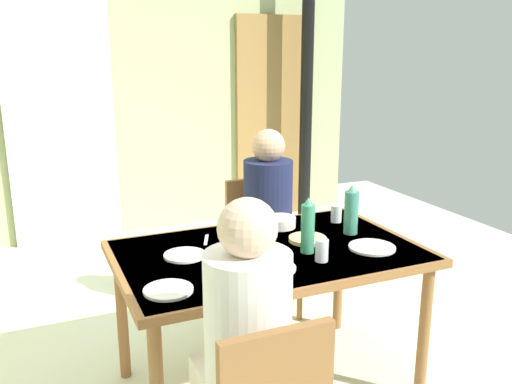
% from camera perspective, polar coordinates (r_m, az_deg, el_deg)
% --- Properties ---
extents(ground_plane, '(6.72, 6.72, 0.00)m').
position_cam_1_polar(ground_plane, '(3.05, -5.56, -18.67)').
color(ground_plane, silver).
extents(wall_back, '(4.79, 0.10, 2.82)m').
position_cam_1_polar(wall_back, '(5.08, -15.27, 11.24)').
color(wall_back, '#A7B47F').
rests_on(wall_back, ground_plane).
extents(door_wooden, '(0.80, 0.05, 2.00)m').
position_cam_1_polar(door_wooden, '(5.51, 1.87, 7.70)').
color(door_wooden, olive).
rests_on(door_wooden, ground_plane).
extents(stove_pipe_column, '(0.12, 0.12, 2.82)m').
position_cam_1_polar(stove_pipe_column, '(5.33, 5.36, 11.83)').
color(stove_pipe_column, black).
rests_on(stove_pipe_column, ground_plane).
extents(curtain_panel, '(0.90, 0.03, 2.37)m').
position_cam_1_polar(curtain_panel, '(4.95, -19.93, 8.18)').
color(curtain_panel, white).
rests_on(curtain_panel, ground_plane).
extents(dining_table, '(1.44, 0.91, 0.75)m').
position_cam_1_polar(dining_table, '(2.64, 1.31, -7.51)').
color(dining_table, brown).
rests_on(dining_table, ground_plane).
extents(chair_far_diner, '(0.40, 0.40, 0.87)m').
position_cam_1_polar(chair_far_diner, '(3.51, 0.41, -4.84)').
color(chair_far_diner, brown).
rests_on(chair_far_diner, ground_plane).
extents(person_near_diner, '(0.30, 0.37, 0.77)m').
position_cam_1_polar(person_near_diner, '(1.90, -1.03, -13.38)').
color(person_near_diner, silver).
rests_on(person_near_diner, ground_plane).
extents(person_far_diner, '(0.30, 0.37, 0.77)m').
position_cam_1_polar(person_far_diner, '(3.31, 1.38, -0.93)').
color(person_far_diner, '#192742').
rests_on(person_far_diner, ground_plane).
extents(water_bottle_green_near, '(0.07, 0.07, 0.26)m').
position_cam_1_polar(water_bottle_green_near, '(2.85, 9.97, -1.98)').
color(water_bottle_green_near, '#3C8570').
rests_on(water_bottle_green_near, dining_table).
extents(water_bottle_green_far, '(0.06, 0.06, 0.27)m').
position_cam_1_polar(water_bottle_green_far, '(2.55, 5.46, -3.67)').
color(water_bottle_green_far, '#398F68').
rests_on(water_bottle_green_far, dining_table).
extents(serving_bowl_center, '(0.17, 0.17, 0.05)m').
position_cam_1_polar(serving_bowl_center, '(2.94, 2.55, -3.17)').
color(serving_bowl_center, white).
rests_on(serving_bowl_center, dining_table).
extents(dinner_plate_near_left, '(0.20, 0.20, 0.01)m').
position_cam_1_polar(dinner_plate_near_left, '(2.39, 1.83, -8.00)').
color(dinner_plate_near_left, white).
rests_on(dinner_plate_near_left, dining_table).
extents(dinner_plate_near_right, '(0.20, 0.20, 0.01)m').
position_cam_1_polar(dinner_plate_near_right, '(2.21, -9.19, -10.13)').
color(dinner_plate_near_right, white).
rests_on(dinner_plate_near_right, dining_table).
extents(dinner_plate_far_center, '(0.22, 0.22, 0.01)m').
position_cam_1_polar(dinner_plate_far_center, '(2.69, 12.09, -5.70)').
color(dinner_plate_far_center, white).
rests_on(dinner_plate_far_center, dining_table).
extents(dinner_plate_far_side, '(0.20, 0.20, 0.01)m').
position_cam_1_polar(dinner_plate_far_side, '(2.56, -7.49, -6.58)').
color(dinner_plate_far_side, white).
rests_on(dinner_plate_far_side, dining_table).
extents(drinking_glass_by_near_diner, '(0.06, 0.06, 0.10)m').
position_cam_1_polar(drinking_glass_by_near_diner, '(3.04, 8.43, -2.25)').
color(drinking_glass_by_near_diner, silver).
rests_on(drinking_glass_by_near_diner, dining_table).
extents(drinking_glass_by_far_diner, '(0.06, 0.06, 0.10)m').
position_cam_1_polar(drinking_glass_by_far_diner, '(2.48, 6.93, -6.10)').
color(drinking_glass_by_far_diner, silver).
rests_on(drinking_glass_by_far_diner, dining_table).
extents(bread_plate_sliced, '(0.19, 0.19, 0.02)m').
position_cam_1_polar(bread_plate_sliced, '(2.74, 5.45, -4.95)').
color(bread_plate_sliced, '#DBB77A').
rests_on(bread_plate_sliced, dining_table).
extents(cutlery_knife_near, '(0.15, 0.05, 0.00)m').
position_cam_1_polar(cutlery_knife_near, '(2.22, -2.26, -10.00)').
color(cutlery_knife_near, silver).
rests_on(cutlery_knife_near, dining_table).
extents(cutlery_fork_near, '(0.07, 0.15, 0.00)m').
position_cam_1_polar(cutlery_fork_near, '(2.75, -5.25, -5.02)').
color(cutlery_fork_near, silver).
rests_on(cutlery_fork_near, dining_table).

